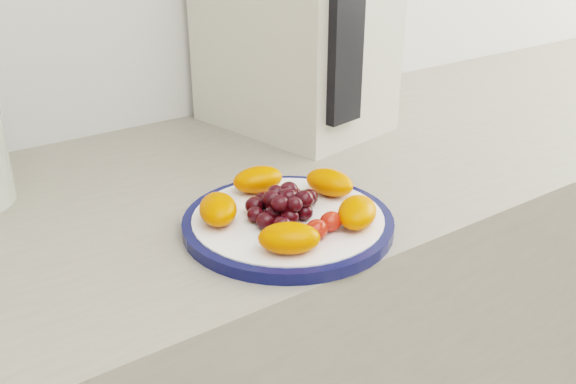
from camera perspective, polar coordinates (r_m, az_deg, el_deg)
plate_rim at (r=0.80m, az=0.00°, el=-2.77°), size 0.26×0.26×0.01m
plate_face at (r=0.80m, az=0.00°, el=-2.71°), size 0.24×0.24×0.02m
appliance_body at (r=1.13m, az=0.52°, el=15.33°), size 0.27×0.34×0.38m
appliance_panel at (r=0.98m, az=5.12°, el=14.15°), size 0.07×0.03×0.28m
fruit_plate at (r=0.79m, az=0.14°, el=-1.08°), size 0.23×0.22×0.04m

